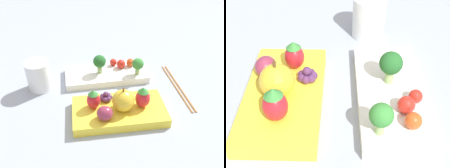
# 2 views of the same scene
# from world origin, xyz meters

# --- Properties ---
(ground_plane) EXTENTS (4.00, 4.00, 0.00)m
(ground_plane) POSITION_xyz_m (0.00, 0.00, 0.00)
(ground_plane) COLOR #939EB2
(bento_box_savoury) EXTENTS (0.24, 0.14, 0.02)m
(bento_box_savoury) POSITION_xyz_m (-0.01, 0.08, 0.01)
(bento_box_savoury) COLOR white
(bento_box_savoury) RESTS_ON ground_plane
(bento_box_fruit) EXTENTS (0.23, 0.14, 0.02)m
(bento_box_fruit) POSITION_xyz_m (0.01, -0.08, 0.01)
(bento_box_fruit) COLOR yellow
(bento_box_fruit) RESTS_ON ground_plane
(broccoli_floret_0) EXTENTS (0.03, 0.03, 0.05)m
(broccoli_floret_0) POSITION_xyz_m (0.07, 0.06, 0.05)
(broccoli_floret_0) COLOR #93B770
(broccoli_floret_0) RESTS_ON bento_box_savoury
(broccoli_floret_1) EXTENTS (0.04, 0.04, 0.05)m
(broccoli_floret_1) POSITION_xyz_m (-0.03, 0.07, 0.05)
(broccoli_floret_1) COLOR #93B770
(broccoli_floret_1) RESTS_ON bento_box_savoury
(cherry_tomato_0) EXTENTS (0.02, 0.02, 0.02)m
(cherry_tomato_0) POSITION_xyz_m (0.06, 0.11, 0.03)
(cherry_tomato_0) COLOR #DB4C1E
(cherry_tomato_0) RESTS_ON bento_box_savoury
(cherry_tomato_1) EXTENTS (0.02, 0.02, 0.02)m
(cherry_tomato_1) POSITION_xyz_m (0.01, 0.11, 0.03)
(cherry_tomato_1) COLOR red
(cherry_tomato_1) RESTS_ON bento_box_savoury
(cherry_tomato_2) EXTENTS (0.03, 0.03, 0.03)m
(cherry_tomato_2) POSITION_xyz_m (0.03, 0.10, 0.03)
(cherry_tomato_2) COLOR red
(cherry_tomato_2) RESTS_ON bento_box_savoury
(apple) EXTENTS (0.05, 0.05, 0.06)m
(apple) POSITION_xyz_m (0.02, -0.09, 0.05)
(apple) COLOR gold
(apple) RESTS_ON bento_box_fruit
(strawberry_0) EXTENTS (0.03, 0.03, 0.05)m
(strawberry_0) POSITION_xyz_m (0.07, -0.08, 0.05)
(strawberry_0) COLOR red
(strawberry_0) RESTS_ON bento_box_fruit
(strawberry_1) EXTENTS (0.03, 0.03, 0.05)m
(strawberry_1) POSITION_xyz_m (-0.04, -0.08, 0.05)
(strawberry_1) COLOR red
(strawberry_1) RESTS_ON bento_box_fruit
(plum) EXTENTS (0.04, 0.03, 0.03)m
(plum) POSITION_xyz_m (-0.02, -0.12, 0.04)
(plum) COLOR #892D47
(plum) RESTS_ON bento_box_fruit
(grape_cluster) EXTENTS (0.03, 0.03, 0.02)m
(grape_cluster) POSITION_xyz_m (-0.02, -0.05, 0.03)
(grape_cluster) COLOR #562D5B
(grape_cluster) RESTS_ON bento_box_fruit
(drinking_cup) EXTENTS (0.06, 0.06, 0.08)m
(drinking_cup) POSITION_xyz_m (-0.19, 0.03, 0.04)
(drinking_cup) COLOR silver
(drinking_cup) RESTS_ON ground_plane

